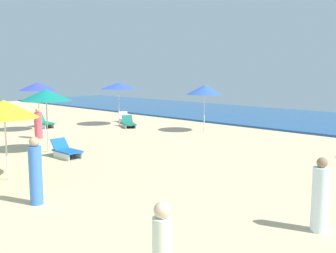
{
  "coord_description": "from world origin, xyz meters",
  "views": [
    {
      "loc": [
        12.06,
        -1.25,
        3.42
      ],
      "look_at": [
        0.01,
        11.26,
        0.96
      ],
      "focal_mm": 43.58,
      "sensor_mm": 36.0,
      "label": 1
    }
  ],
  "objects_px": {
    "umbrella_3": "(119,86)",
    "beachgoer_2": "(320,197)",
    "lounge_chair_3_0": "(129,123)",
    "umbrella_2": "(4,109)",
    "lounge_chair_1_0": "(66,150)",
    "lounge_chair_5_0": "(44,123)",
    "lounge_chair_3_1": "(125,119)",
    "umbrella_5": "(38,86)",
    "beachgoer_1": "(36,172)",
    "umbrella_4": "(205,90)",
    "beachgoer_0": "(38,125)",
    "umbrella_1": "(46,95)"
  },
  "relations": [
    {
      "from": "umbrella_5",
      "to": "beachgoer_0",
      "type": "distance_m",
      "value": 3.04
    },
    {
      "from": "lounge_chair_5_0",
      "to": "beachgoer_0",
      "type": "relative_size",
      "value": 1.03
    },
    {
      "from": "lounge_chair_3_0",
      "to": "lounge_chair_3_1",
      "type": "relative_size",
      "value": 0.97
    },
    {
      "from": "umbrella_2",
      "to": "umbrella_4",
      "type": "bearing_deg",
      "value": 98.84
    },
    {
      "from": "beachgoer_0",
      "to": "beachgoer_2",
      "type": "bearing_deg",
      "value": 71.1
    },
    {
      "from": "umbrella_1",
      "to": "beachgoer_2",
      "type": "relative_size",
      "value": 1.63
    },
    {
      "from": "umbrella_3",
      "to": "beachgoer_1",
      "type": "distance_m",
      "value": 14.76
    },
    {
      "from": "lounge_chair_3_0",
      "to": "lounge_chair_3_1",
      "type": "xyz_separation_m",
      "value": [
        -1.72,
        1.18,
        0.0
      ]
    },
    {
      "from": "umbrella_3",
      "to": "beachgoer_2",
      "type": "height_order",
      "value": "umbrella_3"
    },
    {
      "from": "beachgoer_0",
      "to": "beachgoer_1",
      "type": "height_order",
      "value": "beachgoer_1"
    },
    {
      "from": "lounge_chair_3_1",
      "to": "beachgoer_2",
      "type": "height_order",
      "value": "beachgoer_2"
    },
    {
      "from": "umbrella_5",
      "to": "beachgoer_2",
      "type": "bearing_deg",
      "value": -9.75
    },
    {
      "from": "beachgoer_2",
      "to": "beachgoer_0",
      "type": "bearing_deg",
      "value": -9.83
    },
    {
      "from": "umbrella_1",
      "to": "umbrella_2",
      "type": "xyz_separation_m",
      "value": [
        3.02,
        -3.11,
        -0.15
      ]
    },
    {
      "from": "umbrella_3",
      "to": "lounge_chair_3_1",
      "type": "bearing_deg",
      "value": 123.07
    },
    {
      "from": "lounge_chair_1_0",
      "to": "lounge_chair_3_1",
      "type": "height_order",
      "value": "lounge_chair_1_0"
    },
    {
      "from": "umbrella_4",
      "to": "beachgoer_0",
      "type": "xyz_separation_m",
      "value": [
        -4.52,
        -7.42,
        -1.6
      ]
    },
    {
      "from": "lounge_chair_3_0",
      "to": "umbrella_4",
      "type": "relative_size",
      "value": 0.61
    },
    {
      "from": "beachgoer_1",
      "to": "lounge_chair_3_0",
      "type": "bearing_deg",
      "value": -127.85
    },
    {
      "from": "umbrella_2",
      "to": "beachgoer_2",
      "type": "relative_size",
      "value": 1.56
    },
    {
      "from": "umbrella_1",
      "to": "umbrella_5",
      "type": "bearing_deg",
      "value": 154.44
    },
    {
      "from": "lounge_chair_5_0",
      "to": "umbrella_3",
      "type": "bearing_deg",
      "value": -32.05
    },
    {
      "from": "umbrella_4",
      "to": "beachgoer_0",
      "type": "relative_size",
      "value": 1.69
    },
    {
      "from": "lounge_chair_1_0",
      "to": "beachgoer_0",
      "type": "height_order",
      "value": "beachgoer_0"
    },
    {
      "from": "lounge_chair_3_1",
      "to": "lounge_chair_5_0",
      "type": "distance_m",
      "value": 5.07
    },
    {
      "from": "lounge_chair_5_0",
      "to": "beachgoer_2",
      "type": "bearing_deg",
      "value": -100.14
    },
    {
      "from": "umbrella_3",
      "to": "beachgoer_2",
      "type": "xyz_separation_m",
      "value": [
        15.85,
        -7.54,
        -1.66
      ]
    },
    {
      "from": "umbrella_4",
      "to": "umbrella_2",
      "type": "bearing_deg",
      "value": -81.16
    },
    {
      "from": "umbrella_5",
      "to": "beachgoer_1",
      "type": "relative_size",
      "value": 1.56
    },
    {
      "from": "lounge_chair_3_0",
      "to": "umbrella_2",
      "type": "bearing_deg",
      "value": -119.13
    },
    {
      "from": "umbrella_2",
      "to": "lounge_chair_3_1",
      "type": "bearing_deg",
      "value": 124.73
    },
    {
      "from": "umbrella_2",
      "to": "lounge_chair_3_0",
      "type": "xyz_separation_m",
      "value": [
        -6.16,
        10.19,
        -1.99
      ]
    },
    {
      "from": "umbrella_2",
      "to": "beachgoer_1",
      "type": "height_order",
      "value": "umbrella_2"
    },
    {
      "from": "lounge_chair_3_1",
      "to": "umbrella_4",
      "type": "distance_m",
      "value": 6.39
    },
    {
      "from": "umbrella_3",
      "to": "umbrella_4",
      "type": "distance_m",
      "value": 5.58
    },
    {
      "from": "umbrella_3",
      "to": "umbrella_5",
      "type": "height_order",
      "value": "umbrella_5"
    },
    {
      "from": "umbrella_5",
      "to": "beachgoer_0",
      "type": "bearing_deg",
      "value": -29.78
    },
    {
      "from": "beachgoer_0",
      "to": "umbrella_5",
      "type": "bearing_deg",
      "value": -132.12
    },
    {
      "from": "beachgoer_1",
      "to": "lounge_chair_5_0",
      "type": "bearing_deg",
      "value": -107.46
    },
    {
      "from": "umbrella_4",
      "to": "lounge_chair_5_0",
      "type": "distance_m",
      "value": 9.66
    },
    {
      "from": "umbrella_5",
      "to": "lounge_chair_3_1",
      "type": "bearing_deg",
      "value": 83.59
    },
    {
      "from": "umbrella_5",
      "to": "beachgoer_2",
      "type": "relative_size",
      "value": 1.69
    },
    {
      "from": "umbrella_4",
      "to": "beachgoer_2",
      "type": "bearing_deg",
      "value": -41.04
    },
    {
      "from": "lounge_chair_5_0",
      "to": "lounge_chair_1_0",
      "type": "bearing_deg",
      "value": -112.12
    },
    {
      "from": "umbrella_5",
      "to": "beachgoer_1",
      "type": "height_order",
      "value": "umbrella_5"
    },
    {
      "from": "lounge_chair_1_0",
      "to": "lounge_chair_5_0",
      "type": "distance_m",
      "value": 8.89
    },
    {
      "from": "umbrella_3",
      "to": "lounge_chair_3_1",
      "type": "xyz_separation_m",
      "value": [
        -0.68,
        1.04,
        -2.17
      ]
    },
    {
      "from": "umbrella_2",
      "to": "beachgoer_0",
      "type": "height_order",
      "value": "umbrella_2"
    },
    {
      "from": "umbrella_3",
      "to": "lounge_chair_3_0",
      "type": "bearing_deg",
      "value": -7.85
    },
    {
      "from": "umbrella_2",
      "to": "lounge_chair_5_0",
      "type": "bearing_deg",
      "value": 145.57
    }
  ]
}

